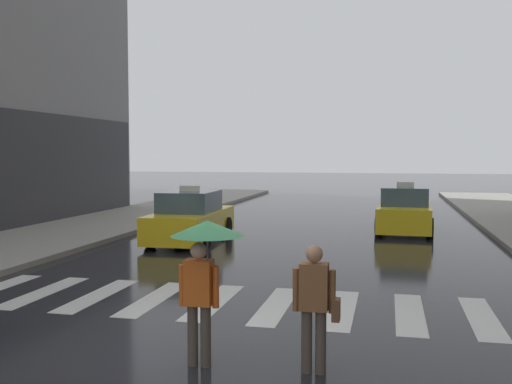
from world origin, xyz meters
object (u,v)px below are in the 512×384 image
object	(u,v)px
taxi_lead	(191,219)
pedestrian_with_umbrella	(204,253)
taxi_second	(405,212)
pedestrian_with_handbag	(315,301)

from	to	relation	value
taxi_lead	pedestrian_with_umbrella	bearing A→B (deg)	-69.91
taxi_second	pedestrian_with_umbrella	size ratio (longest dim) A/B	2.38
taxi_lead	pedestrian_with_umbrella	distance (m)	11.20
pedestrian_with_umbrella	pedestrian_with_handbag	distance (m)	1.56
taxi_second	pedestrian_with_handbag	world-z (taller)	taxi_second
taxi_lead	taxi_second	size ratio (longest dim) A/B	0.99
pedestrian_with_handbag	pedestrian_with_umbrella	bearing A→B (deg)	-176.66
taxi_lead	pedestrian_with_handbag	xyz separation A→B (m)	(5.28, -10.41, 0.21)
taxi_lead	pedestrian_with_handbag	bearing A→B (deg)	-63.10
taxi_lead	pedestrian_with_umbrella	world-z (taller)	pedestrian_with_umbrella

